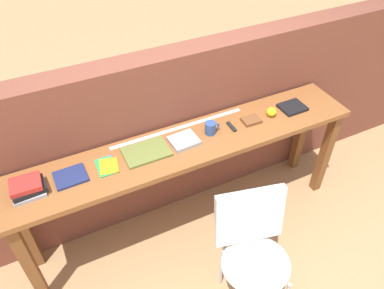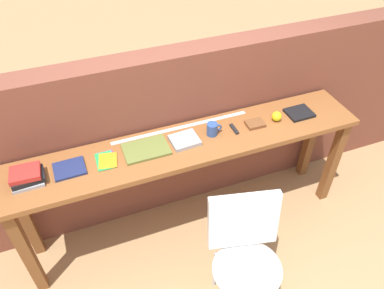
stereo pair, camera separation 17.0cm
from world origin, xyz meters
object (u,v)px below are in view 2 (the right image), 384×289
object	(u,v)px
multitool_folded	(234,129)
leather_journal_brown	(255,124)
pamphlet_pile_colourful	(106,160)
book_open_centre	(146,149)
sports_ball_small	(277,116)
book_repair_rightmost	(299,113)
book_stack_leftmost	(27,177)
chair_white_moulded	(246,252)
magazine_cycling	(69,169)
mug	(213,129)

from	to	relation	value
multitool_folded	leather_journal_brown	xyz separation A→B (m)	(0.16, -0.00, 0.00)
pamphlet_pile_colourful	book_open_centre	world-z (taller)	book_open_centre
multitool_folded	sports_ball_small	xyz separation A→B (m)	(0.33, -0.01, 0.03)
book_open_centre	book_repair_rightmost	size ratio (longest dim) A/B	1.59
pamphlet_pile_colourful	leather_journal_brown	bearing A→B (deg)	-0.67
book_stack_leftmost	leather_journal_brown	xyz separation A→B (m)	(1.55, 0.00, -0.03)
sports_ball_small	book_repair_rightmost	distance (m)	0.20
chair_white_moulded	magazine_cycling	distance (m)	1.22
multitool_folded	mug	bearing A→B (deg)	175.53
book_repair_rightmost	sports_ball_small	bearing A→B (deg)	-179.13
chair_white_moulded	pamphlet_pile_colourful	xyz separation A→B (m)	(-0.67, 0.73, 0.36)
book_open_centre	multitool_folded	distance (m)	0.64
chair_white_moulded	magazine_cycling	bearing A→B (deg)	140.74
multitool_folded	magazine_cycling	bearing A→B (deg)	179.45
pamphlet_pile_colourful	sports_ball_small	xyz separation A→B (m)	(1.24, -0.02, 0.03)
magazine_cycling	multitool_folded	size ratio (longest dim) A/B	1.76
leather_journal_brown	chair_white_moulded	bearing A→B (deg)	-117.03
book_open_centre	leather_journal_brown	world-z (taller)	leather_journal_brown
chair_white_moulded	book_repair_rightmost	xyz separation A→B (m)	(0.77, 0.72, 0.36)
leather_journal_brown	multitool_folded	bearing A→B (deg)	-179.04
mug	leather_journal_brown	distance (m)	0.33
book_stack_leftmost	pamphlet_pile_colourful	world-z (taller)	book_stack_leftmost
book_stack_leftmost	book_repair_rightmost	world-z (taller)	book_stack_leftmost
chair_white_moulded	book_stack_leftmost	xyz separation A→B (m)	(-1.15, 0.72, 0.40)
chair_white_moulded	sports_ball_small	world-z (taller)	sports_ball_small
mug	book_repair_rightmost	world-z (taller)	mug
leather_journal_brown	book_open_centre	bearing A→B (deg)	-179.23
pamphlet_pile_colourful	book_open_centre	xyz separation A→B (m)	(0.27, 0.01, 0.00)
book_stack_leftmost	leather_journal_brown	distance (m)	1.55
magazine_cycling	mug	bearing A→B (deg)	-1.25
magazine_cycling	pamphlet_pile_colourful	bearing A→B (deg)	-1.75
book_open_centre	leather_journal_brown	distance (m)	0.80
magazine_cycling	pamphlet_pile_colourful	xyz separation A→B (m)	(0.23, -0.00, -0.00)
chair_white_moulded	mug	distance (m)	0.84
magazine_cycling	leather_journal_brown	size ratio (longest dim) A/B	1.49
chair_white_moulded	mug	xyz separation A→B (m)	(0.08, 0.74, 0.40)
chair_white_moulded	book_stack_leftmost	bearing A→B (deg)	147.80
book_repair_rightmost	pamphlet_pile_colourful	bearing A→B (deg)	178.91
magazine_cycling	book_open_centre	xyz separation A→B (m)	(0.50, 0.00, 0.00)
book_open_centre	book_repair_rightmost	distance (m)	1.17
pamphlet_pile_colourful	sports_ball_small	bearing A→B (deg)	-0.83
leather_journal_brown	sports_ball_small	size ratio (longest dim) A/B	1.80
chair_white_moulded	book_stack_leftmost	size ratio (longest dim) A/B	4.37
pamphlet_pile_colourful	book_stack_leftmost	bearing A→B (deg)	-178.46
leather_journal_brown	sports_ball_small	xyz separation A→B (m)	(0.17, -0.01, 0.02)
book_open_centre	multitool_folded	bearing A→B (deg)	-1.37
chair_white_moulded	multitool_folded	distance (m)	0.84
multitool_folded	chair_white_moulded	bearing A→B (deg)	-108.23
book_stack_leftmost	leather_journal_brown	world-z (taller)	book_stack_leftmost
book_open_centre	leather_journal_brown	bearing A→B (deg)	-1.32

